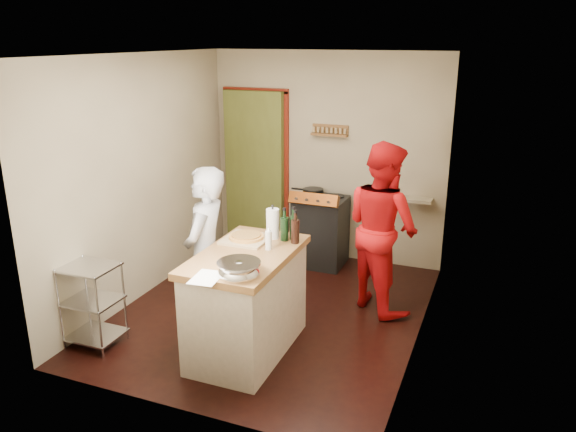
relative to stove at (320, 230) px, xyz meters
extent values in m
plane|color=black|center=(-0.05, -1.42, -0.45)|extent=(3.50, 3.50, 0.00)
cube|color=tan|center=(-0.05, 0.33, 0.85)|extent=(3.00, 0.04, 2.60)
cube|color=#565B23|center=(-1.00, 0.38, 0.60)|extent=(0.80, 0.40, 2.10)
cube|color=#65160B|center=(-1.42, 0.31, 0.60)|extent=(0.06, 0.06, 2.10)
cube|color=#65160B|center=(-0.58, 0.31, 0.60)|extent=(0.06, 0.06, 2.10)
cube|color=#65160B|center=(-1.00, 0.31, 1.65)|extent=(0.90, 0.06, 0.06)
cube|color=brown|center=(0.00, 0.28, 1.15)|extent=(0.46, 0.09, 0.03)
cube|color=brown|center=(0.00, 0.32, 1.21)|extent=(0.46, 0.02, 0.12)
cube|color=olive|center=(0.00, 0.28, 1.21)|extent=(0.42, 0.04, 0.07)
cube|color=tan|center=(0.90, 0.23, 0.45)|extent=(0.80, 0.18, 0.04)
cube|color=black|center=(0.70, 0.23, 0.57)|extent=(0.10, 0.14, 0.22)
cube|color=tan|center=(-1.55, -1.42, 0.85)|extent=(0.04, 3.50, 2.60)
cube|color=tan|center=(1.45, -1.42, 0.85)|extent=(0.04, 3.50, 2.60)
cube|color=white|center=(-0.05, -1.42, 2.16)|extent=(3.00, 3.50, 0.02)
cube|color=black|center=(0.00, 0.01, -0.05)|extent=(0.60, 0.55, 0.80)
cube|color=black|center=(0.00, 0.01, 0.38)|extent=(0.60, 0.55, 0.06)
cube|color=brown|center=(0.00, -0.27, 0.47)|extent=(0.60, 0.15, 0.17)
cylinder|color=black|center=(-0.15, 0.14, 0.46)|extent=(0.26, 0.26, 0.05)
cylinder|color=silver|center=(-1.55, -2.80, -0.05)|extent=(0.02, 0.02, 0.80)
cylinder|color=silver|center=(-1.11, -2.80, -0.05)|extent=(0.02, 0.02, 0.80)
cylinder|color=silver|center=(-1.55, -2.44, -0.05)|extent=(0.02, 0.02, 0.80)
cylinder|color=silver|center=(-1.11, -2.44, -0.05)|extent=(0.02, 0.02, 0.80)
cube|color=silver|center=(-1.33, -2.62, -0.35)|extent=(0.48, 0.40, 0.02)
cube|color=silver|center=(-1.33, -2.62, 0.00)|extent=(0.48, 0.40, 0.02)
cube|color=silver|center=(-1.33, -2.62, 0.33)|extent=(0.48, 0.40, 0.02)
cube|color=beige|center=(0.04, -2.20, 0.00)|extent=(0.69, 1.21, 0.90)
cube|color=olive|center=(0.04, -2.20, 0.48)|extent=(0.75, 1.27, 0.06)
cube|color=tan|center=(-0.09, -1.92, 0.52)|extent=(0.40, 0.40, 0.02)
cylinder|color=gold|center=(-0.09, -1.92, 0.55)|extent=(0.32, 0.32, 0.03)
ellipsoid|color=silver|center=(0.20, -2.65, 0.57)|extent=(0.35, 0.35, 0.11)
cylinder|color=white|center=(0.11, -1.76, 0.65)|extent=(0.12, 0.12, 0.28)
cylinder|color=silver|center=(0.20, -2.05, 0.60)|extent=(0.06, 0.06, 0.17)
cube|color=white|center=(-0.01, -2.79, 0.51)|extent=(0.24, 0.32, 0.00)
cylinder|color=black|center=(0.30, -1.72, 0.67)|extent=(0.08, 0.08, 0.31)
cylinder|color=black|center=(0.35, -1.81, 0.67)|extent=(0.08, 0.08, 0.31)
cylinder|color=black|center=(0.24, -1.78, 0.67)|extent=(0.08, 0.08, 0.31)
imported|color=#B9B8BD|center=(-0.43, -2.07, 0.38)|extent=(0.47, 0.65, 1.66)
imported|color=#BA0C0F|center=(0.95, -0.87, 0.44)|extent=(1.09, 1.06, 1.77)
camera|label=1|loc=(2.06, -6.28, 2.31)|focal=35.00mm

